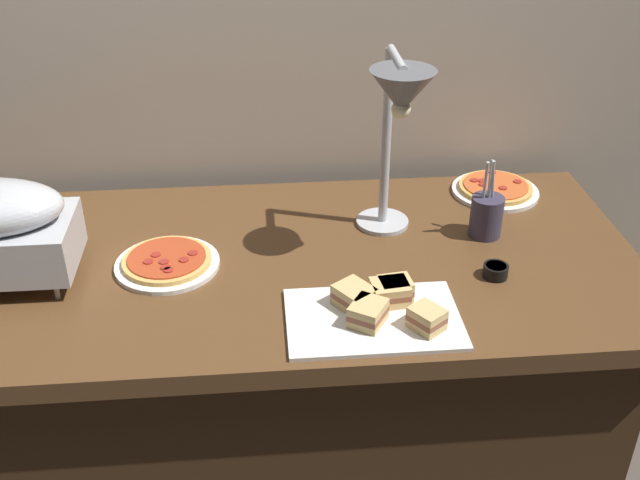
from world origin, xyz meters
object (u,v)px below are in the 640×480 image
at_px(pizza_plate_front, 495,189).
at_px(heat_lamp, 398,109).
at_px(pizza_plate_center, 167,262).
at_px(utensil_holder, 486,215).
at_px(sauce_cup_near, 22,209).
at_px(sauce_cup_far, 496,270).
at_px(sandwich_platter, 379,309).

bearing_deg(pizza_plate_front, heat_lamp, -141.50).
relative_size(pizza_plate_center, utensil_holder, 1.16).
relative_size(sauce_cup_near, sauce_cup_far, 1.00).
height_order(heat_lamp, pizza_plate_front, heat_lamp).
height_order(sandwich_platter, sauce_cup_far, sandwich_platter).
distance_m(pizza_plate_front, sauce_cup_far, 0.44).
distance_m(heat_lamp, sauce_cup_near, 1.07).
bearing_deg(pizza_plate_center, pizza_plate_front, 18.90).
xyz_separation_m(pizza_plate_center, sauce_cup_far, (0.79, -0.11, 0.00)).
xyz_separation_m(heat_lamp, pizza_plate_front, (0.35, 0.28, -0.36)).
distance_m(heat_lamp, pizza_plate_front, 0.58).
height_order(pizza_plate_front, pizza_plate_center, same).
height_order(pizza_plate_center, sauce_cup_far, same).
distance_m(pizza_plate_front, sandwich_platter, 0.71).
distance_m(pizza_plate_front, utensil_holder, 0.25).
height_order(heat_lamp, utensil_holder, heat_lamp).
bearing_deg(sandwich_platter, pizza_plate_center, 152.81).
xyz_separation_m(sauce_cup_near, utensil_holder, (1.23, -0.22, 0.04)).
height_order(pizza_plate_center, sandwich_platter, sandwich_platter).
relative_size(sandwich_platter, sauce_cup_far, 6.39).
distance_m(sauce_cup_near, utensil_holder, 1.25).
distance_m(heat_lamp, sauce_cup_far, 0.45).
xyz_separation_m(pizza_plate_center, sauce_cup_near, (-0.42, 0.30, 0.01)).
bearing_deg(sauce_cup_far, pizza_plate_center, 171.76).
relative_size(pizza_plate_center, sandwich_platter, 0.67).
distance_m(sandwich_platter, sauce_cup_far, 0.33).
height_order(heat_lamp, sandwich_platter, heat_lamp).
height_order(pizza_plate_front, sauce_cup_far, same).
xyz_separation_m(pizza_plate_front, sauce_cup_far, (-0.12, -0.43, 0.00)).
height_order(sandwich_platter, sauce_cup_near, sandwich_platter).
relative_size(pizza_plate_front, sandwich_platter, 0.65).
xyz_separation_m(heat_lamp, sauce_cup_far, (0.23, -0.14, -0.36)).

